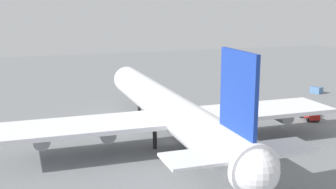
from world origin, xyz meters
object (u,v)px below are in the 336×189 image
object	(u,v)px
maintenance_van	(309,114)
safety_cone_nose	(137,102)
cargo_airplane	(169,110)
cargo_container_fore	(316,90)
catering_truck	(151,96)

from	to	relation	value
maintenance_van	safety_cone_nose	xyz separation A→B (m)	(24.87, 30.00, -0.74)
cargo_airplane	cargo_container_fore	xyz separation A→B (m)	(25.82, -50.14, -4.94)
catering_truck	cargo_container_fore	world-z (taller)	catering_truck
catering_truck	maintenance_van	bearing A→B (deg)	-136.74
maintenance_van	safety_cone_nose	distance (m)	38.97
catering_truck	cargo_container_fore	distance (m)	44.05
catering_truck	cargo_container_fore	size ratio (longest dim) A/B	1.37
catering_truck	maintenance_van	distance (m)	37.56
catering_truck	maintenance_van	xyz separation A→B (m)	(-27.35, -25.74, 0.05)
cargo_airplane	catering_truck	world-z (taller)	cargo_airplane
maintenance_van	safety_cone_nose	world-z (taller)	maintenance_van
maintenance_van	catering_truck	bearing A→B (deg)	43.26
cargo_airplane	safety_cone_nose	distance (m)	30.20
cargo_airplane	maintenance_van	world-z (taller)	cargo_airplane
cargo_airplane	catering_truck	distance (m)	33.11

